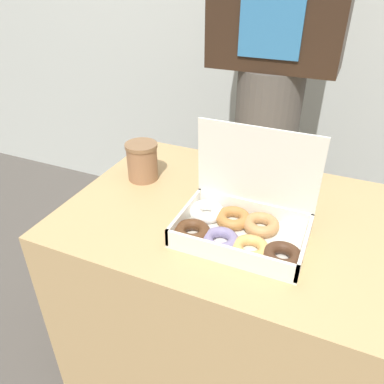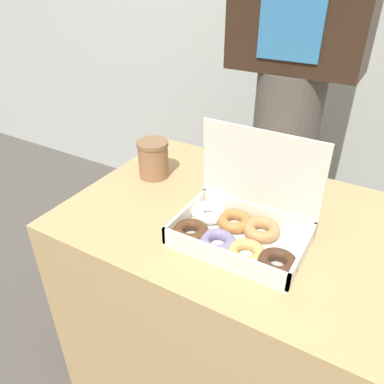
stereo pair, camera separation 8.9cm
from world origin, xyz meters
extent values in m
plane|color=#4C4742|center=(0.00, 0.00, 0.00)|extent=(14.00, 14.00, 0.00)
cube|color=tan|center=(0.00, 0.00, 0.35)|extent=(0.96, 0.65, 0.71)
cube|color=silver|center=(0.03, -0.11, 0.71)|extent=(0.31, 0.21, 0.01)
cube|color=silver|center=(-0.13, -0.11, 0.74)|extent=(0.01, 0.21, 0.04)
cube|color=silver|center=(0.18, -0.11, 0.74)|extent=(0.01, 0.21, 0.04)
cube|color=silver|center=(0.03, -0.21, 0.74)|extent=(0.31, 0.01, 0.04)
cube|color=silver|center=(0.03, -0.01, 0.74)|extent=(0.31, 0.01, 0.04)
cube|color=silver|center=(0.03, -0.01, 0.86)|extent=(0.31, 0.02, 0.21)
torus|color=#4C2D19|center=(-0.08, -0.15, 0.73)|extent=(0.12, 0.12, 0.03)
torus|color=white|center=(-0.08, -0.06, 0.73)|extent=(0.11, 0.11, 0.03)
torus|color=slate|center=(-0.01, -0.15, 0.73)|extent=(0.09, 0.09, 0.03)
torus|color=#A87038|center=(-0.01, -0.06, 0.73)|extent=(0.12, 0.12, 0.03)
torus|color=tan|center=(0.06, -0.15, 0.73)|extent=(0.09, 0.09, 0.03)
torus|color=#B27F4C|center=(0.06, -0.06, 0.73)|extent=(0.12, 0.12, 0.03)
torus|color=#422819|center=(0.14, -0.15, 0.73)|extent=(0.12, 0.12, 0.03)
cylinder|color=#8C6042|center=(-0.35, 0.06, 0.76)|extent=(0.09, 0.09, 0.11)
cylinder|color=brown|center=(-0.35, 0.06, 0.82)|extent=(0.10, 0.10, 0.01)
cylinder|color=#4C4742|center=(-0.07, 0.50, 0.49)|extent=(0.24, 0.24, 0.98)
camera|label=1|loc=(0.20, -0.82, 1.29)|focal=35.00mm
camera|label=2|loc=(0.28, -0.78, 1.29)|focal=35.00mm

